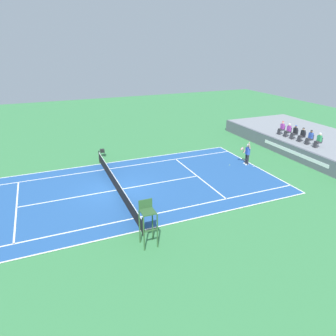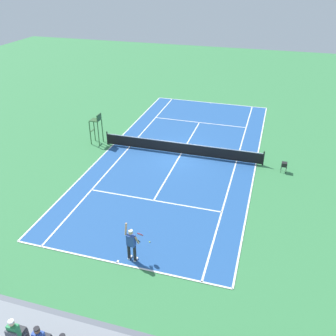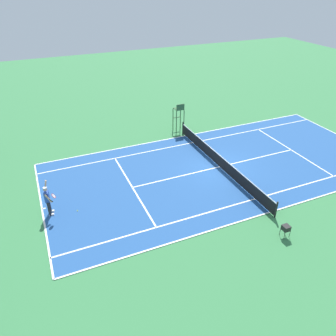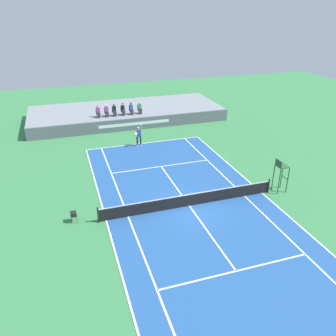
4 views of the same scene
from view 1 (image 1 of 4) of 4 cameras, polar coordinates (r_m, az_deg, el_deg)
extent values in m
plane|color=#387F47|center=(21.94, -9.54, -4.11)|extent=(80.00, 80.00, 0.00)
cube|color=#235193|center=(21.94, -9.55, -4.09)|extent=(10.98, 23.78, 0.02)
cube|color=white|center=(26.86, 15.85, 0.37)|extent=(10.98, 0.10, 0.01)
cube|color=white|center=(26.89, -12.35, 0.74)|extent=(0.10, 23.78, 0.01)
cube|color=white|center=(17.30, -5.10, -11.50)|extent=(0.10, 23.78, 0.01)
cube|color=white|center=(25.63, -11.75, -0.29)|extent=(0.10, 23.78, 0.01)
cube|color=white|center=(18.42, -6.44, -9.29)|extent=(0.10, 23.78, 0.01)
cube|color=white|center=(23.99, 5.44, -1.49)|extent=(8.22, 0.10, 0.01)
cube|color=white|center=(21.65, -26.30, -6.58)|extent=(8.22, 0.10, 0.01)
cube|color=white|center=(21.93, -9.55, -4.06)|extent=(0.10, 12.80, 0.01)
cube|color=white|center=(26.80, 15.68, 0.34)|extent=(0.10, 0.20, 0.01)
cylinder|color=black|center=(27.14, -12.62, 2.06)|extent=(0.10, 0.10, 1.07)
cylinder|color=black|center=(16.66, -4.67, -10.83)|extent=(0.10, 0.10, 1.07)
cube|color=black|center=(21.74, -9.62, -2.98)|extent=(11.78, 0.02, 0.84)
cube|color=white|center=(21.57, -9.69, -1.96)|extent=(11.78, 0.03, 0.06)
cube|color=#565B66|center=(29.33, 22.38, 2.61)|extent=(21.56, 0.24, 1.27)
cube|color=silver|center=(29.23, 22.22, 2.70)|extent=(7.55, 0.01, 0.32)
cube|color=gray|center=(32.42, 27.79, 3.46)|extent=(21.56, 8.28, 1.27)
cube|color=#474C56|center=(32.46, 20.31, 6.61)|extent=(0.44, 0.44, 0.06)
cube|color=#474C56|center=(32.54, 20.63, 7.05)|extent=(0.44, 0.06, 0.44)
cylinder|color=#4C4C51|center=(32.29, 20.26, 6.13)|extent=(0.04, 0.04, 0.38)
cylinder|color=#4C4C51|center=(32.54, 19.85, 6.30)|extent=(0.04, 0.04, 0.38)
cube|color=#2D2D33|center=(32.38, 20.19, 6.73)|extent=(0.34, 0.44, 0.16)
cube|color=#2D2D33|center=(32.31, 19.87, 6.25)|extent=(0.30, 0.14, 0.44)
cube|color=purple|center=(32.41, 20.47, 7.24)|extent=(0.36, 0.22, 0.52)
sphere|color=beige|center=(32.33, 20.56, 7.88)|extent=(0.20, 0.20, 0.20)
cylinder|color=red|center=(32.31, 20.58, 8.03)|extent=(0.19, 0.19, 0.05)
cube|color=#474C56|center=(31.84, 21.37, 6.18)|extent=(0.44, 0.44, 0.06)
cube|color=#474C56|center=(31.92, 21.69, 6.64)|extent=(0.44, 0.06, 0.44)
cylinder|color=#4C4C51|center=(31.68, 21.33, 5.69)|extent=(0.04, 0.04, 0.38)
cylinder|color=#4C4C51|center=(31.92, 20.90, 5.87)|extent=(0.04, 0.04, 0.38)
cube|color=#2D2D33|center=(31.76, 21.25, 6.31)|extent=(0.34, 0.44, 0.16)
cube|color=#2D2D33|center=(31.69, 20.92, 5.81)|extent=(0.30, 0.14, 0.44)
cube|color=purple|center=(31.80, 21.54, 6.83)|extent=(0.36, 0.22, 0.52)
sphere|color=beige|center=(31.71, 21.63, 7.47)|extent=(0.20, 0.20, 0.20)
cylinder|color=white|center=(31.69, 21.65, 7.63)|extent=(0.19, 0.19, 0.05)
cube|color=#474C56|center=(31.28, 22.39, 5.77)|extent=(0.44, 0.44, 0.06)
cube|color=#474C56|center=(31.36, 22.72, 6.23)|extent=(0.44, 0.06, 0.44)
cylinder|color=#4C4C51|center=(31.11, 22.35, 5.27)|extent=(0.04, 0.04, 0.38)
cylinder|color=#4C4C51|center=(31.35, 21.91, 5.45)|extent=(0.04, 0.04, 0.38)
cube|color=#2D2D33|center=(31.19, 22.28, 5.89)|extent=(0.34, 0.44, 0.16)
cube|color=#2D2D33|center=(31.12, 21.94, 5.39)|extent=(0.30, 0.14, 0.44)
cube|color=black|center=(31.23, 22.57, 6.42)|extent=(0.36, 0.22, 0.52)
sphere|color=brown|center=(31.15, 22.66, 7.08)|extent=(0.20, 0.20, 0.20)
cylinder|color=#2D4CA8|center=(31.12, 22.69, 7.24)|extent=(0.19, 0.19, 0.05)
cube|color=#474C56|center=(30.66, 23.58, 5.28)|extent=(0.44, 0.44, 0.06)
cube|color=#474C56|center=(30.74, 23.91, 5.76)|extent=(0.44, 0.06, 0.44)
cylinder|color=#4C4C51|center=(30.50, 23.55, 4.77)|extent=(0.04, 0.04, 0.38)
cylinder|color=#4C4C51|center=(30.73, 23.09, 4.96)|extent=(0.04, 0.04, 0.38)
cube|color=#2D2D33|center=(30.57, 23.47, 5.41)|extent=(0.34, 0.44, 0.16)
cube|color=#2D2D33|center=(30.50, 23.13, 4.90)|extent=(0.30, 0.14, 0.44)
cube|color=black|center=(30.61, 23.76, 5.95)|extent=(0.36, 0.22, 0.52)
sphere|color=tan|center=(30.53, 23.87, 6.62)|extent=(0.20, 0.20, 0.20)
cylinder|color=black|center=(30.50, 23.89, 6.78)|extent=(0.19, 0.19, 0.05)
cube|color=#474C56|center=(30.07, 24.79, 4.78)|extent=(0.44, 0.44, 0.06)
cube|color=#474C56|center=(30.15, 25.13, 5.27)|extent=(0.44, 0.06, 0.44)
cylinder|color=#4C4C51|center=(29.91, 24.76, 4.26)|extent=(0.04, 0.04, 0.38)
cylinder|color=#4C4C51|center=(30.14, 24.29, 4.46)|extent=(0.04, 0.04, 0.38)
cube|color=#2D2D33|center=(29.98, 24.68, 4.91)|extent=(0.34, 0.44, 0.16)
cube|color=#2D2D33|center=(29.91, 24.34, 4.39)|extent=(0.30, 0.14, 0.44)
cube|color=#2D4CA8|center=(30.02, 24.98, 5.47)|extent=(0.36, 0.22, 0.52)
sphere|color=brown|center=(29.93, 25.09, 6.14)|extent=(0.20, 0.20, 0.20)
cylinder|color=black|center=(29.91, 25.12, 6.31)|extent=(0.19, 0.19, 0.05)
cube|color=#474C56|center=(29.48, 26.09, 4.25)|extent=(0.44, 0.44, 0.06)
cube|color=#474C56|center=(29.56, 26.43, 4.74)|extent=(0.44, 0.06, 0.44)
cylinder|color=#4C4C51|center=(29.32, 26.07, 3.71)|extent=(0.04, 0.04, 0.38)
cylinder|color=#4C4C51|center=(29.54, 25.58, 3.92)|extent=(0.04, 0.04, 0.38)
cube|color=#2D2D33|center=(29.38, 25.99, 4.38)|extent=(0.34, 0.44, 0.16)
cube|color=#2D2D33|center=(29.31, 25.64, 3.84)|extent=(0.30, 0.14, 0.44)
cube|color=#2D8C51|center=(29.43, 26.29, 4.94)|extent=(0.36, 0.22, 0.52)
sphere|color=beige|center=(29.33, 26.41, 5.63)|extent=(0.20, 0.20, 0.20)
cylinder|color=white|center=(29.31, 26.44, 5.80)|extent=(0.19, 0.19, 0.05)
cylinder|color=#232328|center=(26.79, 14.59, 1.44)|extent=(0.15, 0.15, 0.92)
cylinder|color=#232328|center=(27.05, 14.28, 1.67)|extent=(0.15, 0.15, 0.92)
cube|color=white|center=(26.90, 14.39, 0.61)|extent=(0.16, 0.29, 0.10)
cube|color=white|center=(27.16, 14.08, 0.85)|extent=(0.16, 0.29, 0.10)
cube|color=#2D4CA8|center=(26.67, 14.58, 3.09)|extent=(0.43, 0.30, 0.60)
sphere|color=tan|center=(26.53, 14.68, 4.04)|extent=(0.22, 0.22, 0.22)
cylinder|color=white|center=(26.50, 14.70, 4.23)|extent=(0.21, 0.21, 0.06)
cylinder|color=tan|center=(26.27, 14.90, 4.05)|extent=(0.12, 0.22, 0.61)
cylinder|color=tan|center=(26.83, 14.14, 3.29)|extent=(0.14, 0.34, 0.56)
cylinder|color=black|center=(26.85, 13.85, 3.04)|extent=(0.06, 0.19, 0.25)
torus|color=red|center=(26.67, 13.59, 3.52)|extent=(0.33, 0.24, 0.26)
cylinder|color=silver|center=(26.67, 13.59, 3.52)|extent=(0.29, 0.20, 0.22)
sphere|color=#D1E533|center=(26.55, 11.37, 0.56)|extent=(0.07, 0.07, 0.07)
cylinder|color=#2D562D|center=(15.54, -1.98, -11.61)|extent=(0.07, 0.07, 1.90)
cylinder|color=#2D562D|center=(15.35, -4.48, -12.14)|extent=(0.07, 0.07, 1.90)
cylinder|color=#2D562D|center=(16.09, -2.89, -10.33)|extent=(0.07, 0.07, 1.90)
cylinder|color=#2D562D|center=(15.91, -5.30, -10.82)|extent=(0.07, 0.07, 1.90)
cube|color=#2D562D|center=(15.20, -3.75, -8.12)|extent=(0.70, 0.70, 0.06)
cube|color=#2D562D|center=(15.36, -4.21, -6.64)|extent=(0.06, 0.70, 0.48)
cube|color=#2D562D|center=(15.41, -3.27, -11.51)|extent=(0.10, 0.70, 0.04)
cube|color=black|center=(28.53, -12.12, 3.15)|extent=(0.36, 0.36, 0.28)
cylinder|color=black|center=(28.78, -12.46, 2.54)|extent=(0.02, 0.02, 0.42)
cylinder|color=black|center=(28.46, -12.33, 2.33)|extent=(0.02, 0.02, 0.42)
cylinder|color=black|center=(28.83, -11.80, 2.63)|extent=(0.02, 0.02, 0.42)
cylinder|color=black|center=(28.52, -11.66, 2.43)|extent=(0.02, 0.02, 0.42)
ellipsoid|color=#D1E533|center=(28.51, -12.13, 3.30)|extent=(0.30, 0.30, 0.12)
camera|label=2|loc=(37.78, 27.43, 24.30)|focal=39.41mm
camera|label=3|loc=(39.10, 0.35, 25.37)|focal=34.94mm
camera|label=4|loc=(29.98, -53.46, 18.50)|focal=36.45mm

